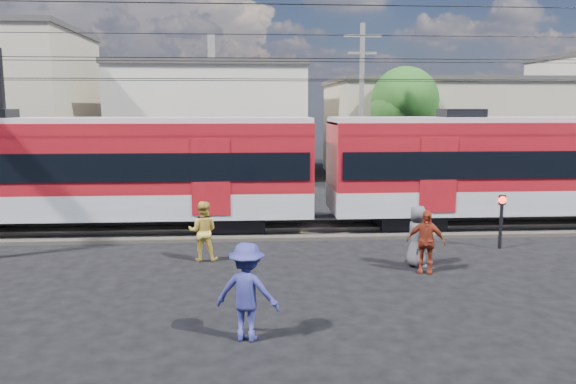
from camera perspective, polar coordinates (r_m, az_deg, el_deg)
name	(u,v)px	position (r m, az deg, el deg)	size (l,w,h in m)	color
ground	(228,308)	(13.20, -6.16, -11.59)	(120.00, 120.00, 0.00)	black
track_bed	(236,229)	(20.87, -5.32, -3.81)	(70.00, 3.40, 0.12)	#2D2823
rail_near	(235,231)	(20.12, -5.38, -3.94)	(70.00, 0.12, 0.12)	#59544C
rail_far	(236,222)	(21.58, -5.28, -3.07)	(70.00, 0.12, 0.12)	#59544C
commuter_train	(93,168)	(21.24, -19.16, 2.37)	(50.30, 3.08, 4.17)	black
building_midwest	(213,120)	(39.47, -7.66, 7.30)	(12.24, 12.24, 7.30)	beige
building_mideast	(454,128)	(38.81, 16.49, 6.26)	(16.32, 10.20, 6.30)	tan
utility_pole_mid	(361,107)	(27.91, 7.45, 8.56)	(1.80, 0.24, 8.50)	slate
tree_near	(408,105)	(31.67, 12.07, 8.68)	(3.82, 3.64, 6.72)	#382619
pedestrian_b	(203,231)	(16.91, -8.65, -3.94)	(0.87, 0.68, 1.79)	gold
pedestrian_c	(247,292)	(11.17, -4.18, -10.07)	(1.26, 0.73, 1.96)	navy
pedestrian_d	(426,242)	(15.96, 13.80, -4.92)	(1.03, 0.43, 1.76)	maroon
pedestrian_e	(417,236)	(16.49, 13.00, -4.41)	(0.87, 0.57, 1.78)	#4B4A4F
crossing_signal	(502,212)	(19.30, 20.88, -1.87)	(0.26, 0.26, 1.76)	black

